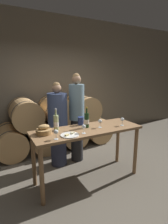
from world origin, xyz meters
TOP-DOWN VIEW (x-y plane):
  - ground_plane at (0.00, 0.00)m, footprint 10.00×10.00m
  - stone_wall_back at (0.00, 2.16)m, footprint 10.00×0.12m
  - barrel_stack at (-0.00, 1.57)m, footprint 2.75×0.94m
  - tasting_table at (0.00, 0.00)m, footprint 1.78×0.61m
  - person_left at (-0.26, 0.70)m, footprint 0.37×0.37m
  - person_right at (0.14, 0.70)m, footprint 0.30×0.30m
  - wine_bottle_red at (0.02, 0.07)m, footprint 0.08×0.08m
  - wine_bottle_white at (-0.47, 0.14)m, footprint 0.08×0.08m
  - blue_crock at (0.00, 0.24)m, footprint 0.10×0.10m
  - bread_basket at (-0.69, 0.08)m, footprint 0.23×0.23m
  - cheese_plate at (-0.38, -0.16)m, footprint 0.27×0.27m
  - wine_glass_far_left at (-0.60, -0.21)m, footprint 0.06×0.06m
  - wine_glass_left at (-0.16, -0.17)m, footprint 0.06×0.06m
  - wine_glass_center at (0.21, -0.04)m, footprint 0.06×0.06m
  - wine_glass_right at (0.61, -0.12)m, footprint 0.06×0.06m

SIDE VIEW (x-z plane):
  - ground_plane at x=0.00m, z-range 0.00..0.00m
  - barrel_stack at x=0.00m, z-range -0.05..1.18m
  - tasting_table at x=0.00m, z-range 0.32..1.22m
  - person_left at x=-0.26m, z-range 0.00..1.62m
  - cheese_plate at x=-0.38m, z-range 0.89..0.92m
  - person_right at x=0.14m, z-range 0.03..1.80m
  - bread_basket at x=-0.69m, z-range 0.88..1.03m
  - blue_crock at x=0.00m, z-range 0.90..1.04m
  - wine_glass_far_left at x=-0.60m, z-range 0.93..1.06m
  - wine_glass_left at x=-0.16m, z-range 0.93..1.06m
  - wine_glass_center at x=0.21m, z-range 0.93..1.06m
  - wine_glass_right at x=0.61m, z-range 0.93..1.06m
  - wine_bottle_red at x=0.02m, z-range 0.85..1.19m
  - wine_bottle_white at x=-0.47m, z-range 0.85..1.19m
  - stone_wall_back at x=0.00m, z-range 0.00..3.20m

